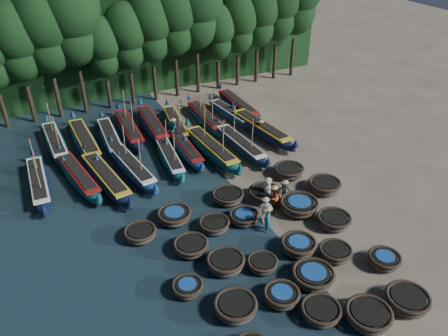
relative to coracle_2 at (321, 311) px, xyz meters
name	(u,v)px	position (x,y,z in m)	size (l,w,h in m)	color
ground	(253,208)	(1.32, 9.05, -0.38)	(120.00, 120.00, 0.00)	gray
foliage_wall	(140,41)	(1.32, 32.55, 4.62)	(40.00, 3.00, 10.00)	black
coracle_2	(321,311)	(0.00, 0.00, 0.00)	(2.41, 2.41, 0.67)	brown
coracle_3	(368,315)	(1.86, -1.24, 0.06)	(2.73, 2.73, 0.77)	brown
coracle_4	(407,300)	(4.22, -1.38, 0.07)	(2.66, 2.66, 0.80)	brown
coracle_5	(235,307)	(-3.62, 2.00, 0.08)	(2.62, 2.62, 0.80)	brown
coracle_6	(281,296)	(-1.21, 1.62, 0.05)	(2.27, 2.27, 0.74)	brown
coracle_7	(313,276)	(1.01, 2.03, 0.06)	(2.74, 2.74, 0.77)	brown
coracle_8	(335,252)	(3.22, 2.98, 0.03)	(2.28, 2.28, 0.71)	brown
coracle_9	(384,260)	(5.26, 1.30, 0.04)	(2.22, 2.22, 0.73)	brown
coracle_10	(188,287)	(-5.22, 4.25, 0.00)	(1.90, 1.90, 0.66)	brown
coracle_11	(226,263)	(-2.71, 4.92, 0.08)	(2.15, 2.15, 0.81)	brown
coracle_12	(262,264)	(-0.89, 4.05, -0.02)	(1.79, 1.79, 0.63)	brown
coracle_13	(298,246)	(1.62, 4.28, 0.09)	(2.46, 2.46, 0.82)	brown
coracle_14	(334,220)	(4.92, 5.26, 0.06)	(2.57, 2.57, 0.78)	brown
coracle_15	(191,246)	(-3.90, 7.00, 0.04)	(2.04, 2.04, 0.74)	brown
coracle_16	(214,225)	(-1.87, 8.19, 0.01)	(1.91, 1.91, 0.69)	brown
coracle_17	(244,217)	(0.12, 8.06, 0.02)	(2.14, 2.14, 0.69)	brown
coracle_18	(299,205)	(3.83, 7.44, 0.11)	(2.85, 2.85, 0.85)	brown
coracle_19	(325,186)	(6.70, 8.56, 0.10)	(2.40, 2.40, 0.84)	brown
coracle_20	(140,233)	(-6.17, 9.38, 0.02)	(2.37, 2.37, 0.71)	brown
coracle_21	(174,216)	(-3.76, 10.04, 0.07)	(2.52, 2.52, 0.78)	brown
coracle_22	(228,196)	(0.19, 10.45, 0.03)	(2.18, 2.18, 0.72)	brown
coracle_23	(265,194)	(2.52, 9.58, 0.06)	(2.67, 2.67, 0.78)	brown
coracle_24	(289,171)	(5.56, 11.29, 0.07)	(2.23, 2.23, 0.79)	brown
long_boat_0	(39,183)	(-10.97, 17.45, 0.17)	(1.57, 8.20, 3.48)	black
long_boat_1	(79,176)	(-8.33, 17.11, 0.17)	(2.73, 8.16, 1.45)	#0D4E4D
long_boat_2	(106,178)	(-6.64, 16.02, 0.21)	(2.80, 8.68, 1.54)	black
long_boat_3	(132,167)	(-4.58, 16.61, 0.18)	(2.52, 8.32, 3.56)	navy
long_boat_4	(170,157)	(-1.59, 16.84, 0.12)	(2.02, 7.45, 3.18)	#0D4E4D
long_boat_5	(185,148)	(0.02, 17.62, 0.12)	(1.56, 7.55, 1.33)	navy
long_boat_6	(212,149)	(1.78, 16.50, 0.22)	(2.18, 8.86, 3.77)	#0D4E4D
long_boat_7	(241,145)	(4.18, 16.16, 0.16)	(1.87, 8.11, 3.45)	black
long_boat_8	(261,129)	(7.00, 17.73, 0.23)	(2.68, 9.10, 1.61)	black
long_boat_9	(55,143)	(-9.08, 23.02, 0.18)	(1.68, 8.33, 3.54)	#0D4E4D
long_boat_10	(85,141)	(-6.90, 22.20, 0.22)	(1.83, 9.03, 1.59)	navy
long_boat_11	(110,138)	(-4.91, 21.93, 0.16)	(1.83, 8.10, 1.43)	navy
long_boat_12	(129,129)	(-3.11, 22.73, 0.20)	(1.81, 8.61, 3.66)	black
long_boat_13	(153,125)	(-1.06, 22.55, 0.21)	(1.93, 8.80, 1.55)	navy
long_boat_14	(176,124)	(0.83, 21.92, 0.16)	(2.61, 7.94, 3.41)	navy
long_boat_15	(205,118)	(3.65, 21.97, 0.16)	(1.54, 8.11, 3.44)	navy
long_boat_16	(230,113)	(6.14, 21.90, 0.11)	(2.12, 7.28, 1.29)	navy
long_boat_17	(238,105)	(7.58, 23.08, 0.18)	(1.48, 8.38, 1.47)	black
fisherman_0	(267,189)	(2.57, 9.37, 0.56)	(0.59, 0.88, 1.97)	silver
fisherman_1	(268,219)	(0.96, 6.65, 0.60)	(0.72, 0.78, 1.98)	#176162
fisherman_2	(274,197)	(2.54, 8.49, 0.52)	(1.04, 0.99, 1.90)	#B34017
fisherman_3	(284,190)	(3.65, 8.95, 0.42)	(1.11, 0.89, 1.71)	black
fisherman_4	(265,209)	(1.31, 7.54, 0.57)	(1.13, 0.68, 1.99)	silver
fisherman_5	(173,128)	(0.12, 20.50, 0.54)	(1.01, 1.74, 1.99)	#176162
fisherman_6	(261,128)	(6.83, 17.53, 0.44)	(0.87, 0.75, 1.69)	#B34017
tree_2	(15,41)	(-10.08, 29.05, 6.94)	(4.51, 4.51, 10.63)	black
tree_3	(43,29)	(-7.78, 29.05, 7.61)	(4.92, 4.92, 11.60)	black
tree_4	(70,18)	(-5.48, 29.05, 8.29)	(5.34, 5.34, 12.58)	black
tree_5	(102,47)	(-3.18, 29.05, 5.59)	(3.68, 3.68, 8.68)	black
tree_6	(126,36)	(-0.88, 29.05, 6.26)	(4.09, 4.09, 9.65)	black
tree_7	(150,25)	(1.42, 29.05, 6.94)	(4.51, 4.51, 10.63)	black
tree_8	(173,15)	(3.72, 29.05, 7.61)	(4.92, 4.92, 11.60)	black
tree_9	(195,5)	(6.02, 29.05, 8.29)	(5.34, 5.34, 12.58)	black
tree_10	(218,32)	(8.32, 29.05, 5.59)	(3.68, 3.68, 8.68)	black
tree_11	(238,22)	(10.62, 29.05, 6.26)	(4.09, 4.09, 9.65)	black
tree_12	(258,13)	(12.92, 29.05, 6.94)	(4.51, 4.51, 10.63)	black
tree_13	(278,4)	(15.22, 29.05, 7.61)	(4.92, 4.92, 11.60)	black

